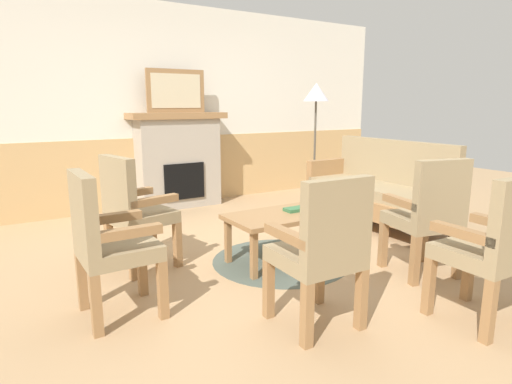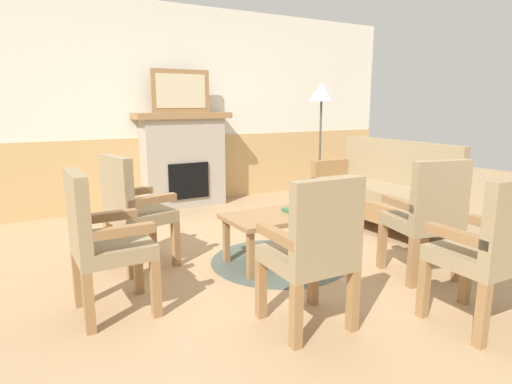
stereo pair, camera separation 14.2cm
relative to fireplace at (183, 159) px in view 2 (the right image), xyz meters
name	(u,v)px [view 2 (the right image)]	position (x,y,z in m)	size (l,w,h in m)	color
ground_plane	(275,256)	(0.00, -2.35, -0.65)	(14.00, 14.00, 0.00)	tan
wall_back	(175,110)	(0.00, 0.25, 0.66)	(7.20, 0.14, 2.70)	silver
fireplace	(183,159)	(0.00, 0.00, 0.00)	(1.30, 0.44, 1.28)	#A39989
framed_picture	(181,91)	(0.00, 0.00, 0.91)	(0.80, 0.04, 0.56)	olive
couch	(382,192)	(1.62, -2.08, -0.26)	(0.70, 1.80, 0.98)	olive
coffee_table	(280,220)	(-0.03, -2.47, -0.27)	(0.96, 0.56, 0.44)	olive
round_rug	(279,261)	(-0.03, -2.47, -0.65)	(1.23, 1.23, 0.01)	#4C564C
book_on_table	(295,209)	(0.15, -2.46, -0.20)	(0.22, 0.12, 0.03)	#33663D
armchair_near_fireplace	(101,237)	(-1.58, -2.72, -0.11)	(0.49, 0.49, 0.98)	olive
armchair_by_window_left	(132,207)	(-1.19, -1.96, -0.11)	(0.57, 0.57, 0.98)	olive
armchair_front_left	(314,247)	(-0.50, -3.57, -0.11)	(0.49, 0.49, 0.98)	olive
armchair_front_center	(428,214)	(0.79, -3.37, -0.11)	(0.58, 0.58, 0.98)	olive
armchair_corner_left	(490,247)	(0.44, -4.10, -0.11)	(0.50, 0.50, 0.98)	olive
floor_lamp_by_couch	(321,100)	(1.81, -0.69, 0.80)	(0.36, 0.36, 1.68)	#332D28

